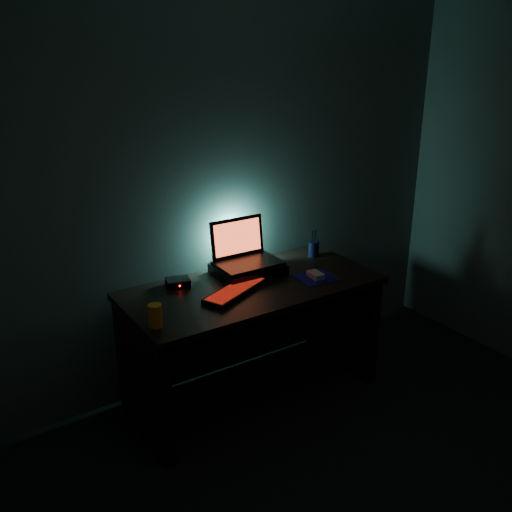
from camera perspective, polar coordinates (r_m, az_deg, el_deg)
The scene contains 9 objects.
desk at distance 3.47m, azimuth -0.82°, elevation -6.49°, with size 1.50×0.70×0.75m.
riser at distance 3.46m, azimuth -0.79°, elevation -1.31°, with size 0.40×0.30×0.06m, color black.
laptop at distance 3.47m, azimuth -1.23°, elevation 0.34°, with size 0.38×0.29×0.26m.
keyboard at distance 3.21m, azimuth -2.06°, elevation -3.48°, with size 0.46×0.31×0.03m.
mousepad at distance 3.43m, azimuth 5.97°, elevation -2.17°, with size 0.22×0.20×0.00m, color #0C0C56.
mouse at distance 3.42m, azimuth 5.98°, elevation -1.89°, with size 0.06×0.11×0.03m, color gray.
pen_cup at distance 3.75m, azimuth 5.79°, elevation 0.71°, with size 0.07×0.07×0.10m, color black.
juice_glass at distance 2.87m, azimuth -10.05°, elevation -5.90°, with size 0.07×0.07×0.12m, color orange.
router at distance 3.32m, azimuth -7.82°, elevation -2.64°, with size 0.15×0.13×0.04m.
Camera 1 is at (-1.64, -0.94, 2.09)m, focal length 40.00 mm.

